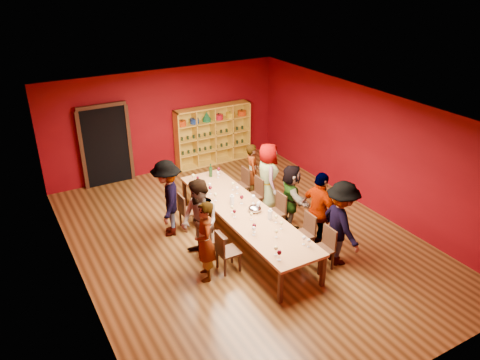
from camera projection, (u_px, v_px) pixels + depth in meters
name	position (u px, v px, depth m)	size (l,w,h in m)	color
room_shell	(244.00, 180.00, 9.91)	(7.10, 9.10, 3.04)	#4E2F14
tasting_table	(244.00, 213.00, 10.26)	(1.10, 4.50, 0.75)	#AA7347
doorway	(106.00, 145.00, 12.75)	(1.40, 0.17, 2.30)	black
shelving_unit	(212.00, 132.00, 14.14)	(2.40, 0.40, 1.80)	gold
chair_person_left_1	(225.00, 250.00, 9.30)	(0.42, 0.42, 0.89)	#311B10
person_left_1	(205.00, 242.00, 8.97)	(0.61, 0.44, 1.66)	#131736
chair_person_left_2	(211.00, 236.00, 9.78)	(0.42, 0.42, 0.89)	#311B10
person_left_2	(200.00, 222.00, 9.49)	(0.88, 0.48, 1.82)	#608EC6
chair_person_left_3	(186.00, 210.00, 10.80)	(0.42, 0.42, 0.89)	#311B10
person_left_3	(167.00, 198.00, 10.43)	(1.16, 0.48, 1.80)	#D08B98
chair_person_right_0	(325.00, 246.00, 9.43)	(0.42, 0.42, 0.89)	#311B10
person_right_0	(341.00, 223.00, 9.42)	(1.18, 0.49, 1.83)	#525157
chair_person_right_1	(305.00, 231.00, 9.94)	(0.42, 0.42, 0.89)	#311B10
person_right_1	(319.00, 211.00, 9.92)	(1.04, 0.47, 1.78)	silver
chair_person_right_2	(277.00, 210.00, 10.79)	(0.42, 0.42, 0.89)	#311B10
person_right_2	(291.00, 196.00, 10.84)	(1.42, 0.41, 1.53)	silver
chair_person_right_3	(255.00, 193.00, 11.55)	(0.42, 0.42, 0.89)	#311B10
person_right_3	(268.00, 177.00, 11.54)	(0.85, 0.46, 1.73)	#516DA8
chair_person_right_4	(242.00, 183.00, 12.07)	(0.42, 0.42, 0.89)	#311B10
person_right_4	(252.00, 171.00, 12.10)	(0.55, 0.40, 1.50)	pink
wine_glass_0	(276.00, 232.00, 9.20)	(0.07, 0.07, 0.18)	white
wine_glass_1	(215.00, 195.00, 10.59)	(0.08, 0.08, 0.20)	white
wine_glass_2	(232.00, 207.00, 10.09)	(0.07, 0.07, 0.18)	white
wine_glass_3	(242.00, 197.00, 10.45)	(0.09, 0.09, 0.22)	white
wine_glass_4	(276.00, 248.00, 8.65)	(0.08, 0.08, 0.20)	white
wine_glass_5	(234.00, 212.00, 9.91)	(0.07, 0.07, 0.19)	white
wine_glass_6	(233.00, 184.00, 11.08)	(0.08, 0.08, 0.20)	white
wine_glass_7	(218.00, 173.00, 11.70)	(0.07, 0.07, 0.18)	white
wine_glass_8	(304.00, 238.00, 8.96)	(0.08, 0.08, 0.20)	white
wine_glass_9	(237.00, 188.00, 10.91)	(0.08, 0.08, 0.19)	white
wine_glass_10	(198.00, 178.00, 11.43)	(0.07, 0.07, 0.18)	white
wine_glass_11	(254.00, 229.00, 9.27)	(0.08, 0.08, 0.20)	white
wine_glass_12	(219.00, 169.00, 11.85)	(0.08, 0.08, 0.21)	white
wine_glass_13	(276.00, 217.00, 9.71)	(0.07, 0.07, 0.18)	white
wine_glass_14	(259.00, 204.00, 10.17)	(0.09, 0.09, 0.22)	white
wine_glass_15	(279.00, 253.00, 8.49)	(0.09, 0.09, 0.22)	white
wine_glass_16	(309.00, 241.00, 8.89)	(0.07, 0.07, 0.18)	white
wine_glass_17	(281.00, 224.00, 9.49)	(0.07, 0.07, 0.18)	white
wine_glass_18	(210.00, 185.00, 11.09)	(0.07, 0.07, 0.19)	white
wine_glass_19	(210.00, 188.00, 10.89)	(0.09, 0.09, 0.21)	white
wine_glass_20	(251.00, 214.00, 9.82)	(0.07, 0.07, 0.18)	white
wine_glass_21	(254.00, 226.00, 9.36)	(0.08, 0.08, 0.21)	white
wine_glass_22	(193.00, 176.00, 11.47)	(0.09, 0.09, 0.22)	white
wine_glass_23	(253.00, 197.00, 10.46)	(0.09, 0.09, 0.22)	white
spittoon_bowl	(255.00, 209.00, 10.17)	(0.29, 0.29, 0.16)	#B3B6BA
carafe_a	(232.00, 200.00, 10.43)	(0.13, 0.13, 0.26)	white
carafe_b	(270.00, 215.00, 9.84)	(0.12, 0.12, 0.26)	white
wine_bottle	(211.00, 172.00, 11.77)	(0.10, 0.10, 0.35)	#123415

